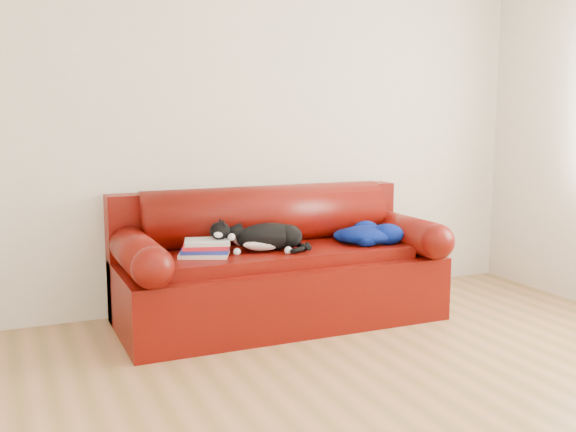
% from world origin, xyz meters
% --- Properties ---
extents(ground, '(4.50, 4.50, 0.00)m').
position_xyz_m(ground, '(0.00, 0.00, 0.00)').
color(ground, olive).
rests_on(ground, ground).
extents(room_shell, '(4.52, 4.02, 2.61)m').
position_xyz_m(room_shell, '(0.12, 0.02, 1.67)').
color(room_shell, beige).
rests_on(room_shell, ground).
extents(sofa_base, '(2.10, 0.90, 0.50)m').
position_xyz_m(sofa_base, '(0.07, 1.49, 0.24)').
color(sofa_base, '#400B02').
rests_on(sofa_base, ground).
extents(sofa_back, '(2.10, 1.01, 0.88)m').
position_xyz_m(sofa_back, '(0.07, 1.74, 0.54)').
color(sofa_back, '#400B02').
rests_on(sofa_back, ground).
extents(book_stack, '(0.36, 0.33, 0.10)m').
position_xyz_m(book_stack, '(-0.45, 1.42, 0.55)').
color(book_stack, beige).
rests_on(book_stack, sofa_base).
extents(cat, '(0.59, 0.37, 0.22)m').
position_xyz_m(cat, '(-0.05, 1.41, 0.59)').
color(cat, black).
rests_on(cat, sofa_base).
extents(blanket, '(0.46, 0.42, 0.14)m').
position_xyz_m(blanket, '(0.68, 1.38, 0.56)').
color(blanket, '#020749').
rests_on(blanket, sofa_base).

